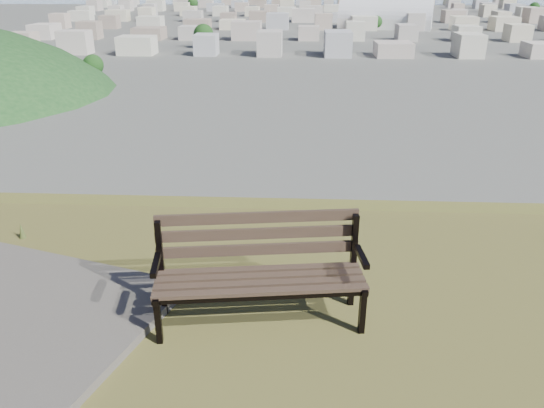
{
  "coord_description": "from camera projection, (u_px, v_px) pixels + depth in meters",
  "views": [
    {
      "loc": [
        -0.64,
        -2.47,
        27.89
      ],
      "look_at": [
        -0.95,
        3.48,
        25.3
      ],
      "focal_mm": 35.0,
      "sensor_mm": 36.0,
      "label": 1
    }
  ],
  "objects": [
    {
      "name": "city_trees",
      "position": [
        256.0,
        17.0,
        304.77
      ],
      "size": [
        406.52,
        387.2,
        9.98
      ],
      "color": "#37221B",
      "rests_on": "ground"
    },
    {
      "name": "park_bench",
      "position": [
        259.0,
        265.0,
        4.66
      ],
      "size": [
        1.88,
        0.82,
        0.95
      ],
      "rotation": [
        0.0,
        0.0,
        0.13
      ],
      "color": "#3D3123",
      "rests_on": "hilltop_mesa"
    },
    {
      "name": "city_blocks",
      "position": [
        302.0,
        11.0,
        373.13
      ],
      "size": [
        395.0,
        361.0,
        7.0
      ],
      "color": "beige",
      "rests_on": "ground"
    },
    {
      "name": "arena",
      "position": [
        385.0,
        19.0,
        292.18
      ],
      "size": [
        53.22,
        32.53,
        20.93
      ],
      "rotation": [
        0.0,
        0.0,
        -0.25
      ],
      "color": "silver",
      "rests_on": "ground"
    }
  ]
}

